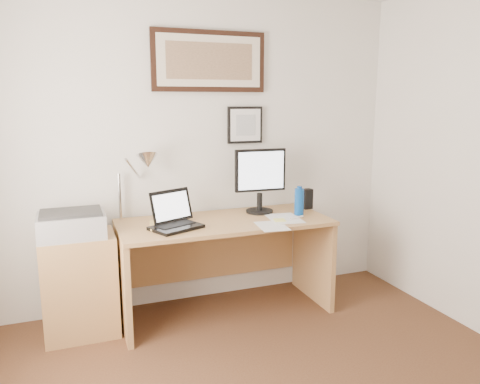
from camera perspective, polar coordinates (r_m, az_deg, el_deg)
name	(u,v)px	position (r m, az deg, el deg)	size (l,w,h in m)	color
wall_back	(192,151)	(3.79, -5.91, 5.00)	(3.50, 0.02, 2.50)	silver
side_cabinet	(80,285)	(3.57, -18.91, -10.63)	(0.50, 0.40, 0.73)	#A87A46
water_bottle	(299,202)	(3.75, 7.23, -1.19)	(0.07, 0.07, 0.21)	#0B4597
bottle_cap	(300,187)	(3.73, 7.27, 0.55)	(0.04, 0.04, 0.02)	#0B4597
speaker	(307,199)	(3.98, 8.20, -0.83)	(0.08, 0.07, 0.17)	black
paper_sheet_a	(272,226)	(3.42, 3.90, -4.15)	(0.20, 0.28, 0.00)	white
paper_sheet_b	(284,218)	(3.63, 5.43, -3.23)	(0.23, 0.33, 0.00)	white
sticky_pad	(280,220)	(3.56, 4.84, -3.43)	(0.08, 0.08, 0.01)	#F3F273
marker_pen	(297,218)	(3.65, 6.96, -3.11)	(0.02, 0.02, 0.14)	white
book	(150,226)	(3.44, -10.94, -4.11)	(0.19, 0.25, 0.02)	#EECA70
desk	(221,247)	(3.72, -2.30, -6.66)	(1.60, 0.70, 0.75)	#A87A46
laptop	(174,219)	(3.40, -8.00, -3.33)	(0.41, 0.42, 0.26)	black
lcd_monitor	(260,178)	(3.76, 2.48, 1.78)	(0.42, 0.22, 0.52)	black
printer	(72,224)	(3.40, -19.85, -3.71)	(0.44, 0.34, 0.18)	#A3A3A5
desk_lamp	(145,164)	(3.53, -11.52, 3.37)	(0.29, 0.27, 0.53)	silver
picture_large	(209,61)	(3.80, -3.74, 15.62)	(0.92, 0.04, 0.47)	black
picture_small	(245,125)	(3.89, 0.62, 8.17)	(0.30, 0.03, 0.30)	black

